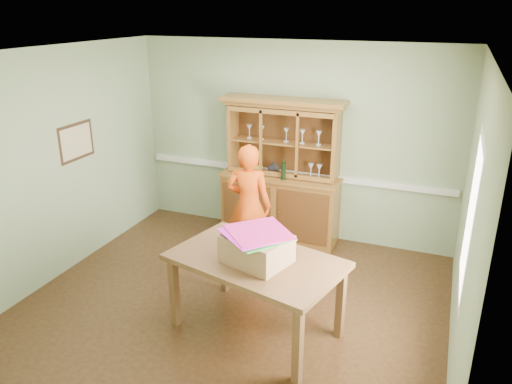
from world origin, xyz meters
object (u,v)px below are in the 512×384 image
at_px(dining_table, 256,267).
at_px(person, 249,205).
at_px(cardboard_box, 257,249).
at_px(china_hutch, 281,191).

height_order(dining_table, person, person).
height_order(dining_table, cardboard_box, cardboard_box).
bearing_deg(cardboard_box, person, 115.30).
xyz_separation_m(cardboard_box, person, (-0.64, 1.36, -0.17)).
distance_m(china_hutch, person, 0.88).
xyz_separation_m(china_hutch, person, (-0.12, -0.87, 0.09)).
bearing_deg(cardboard_box, china_hutch, 103.12).
relative_size(china_hutch, dining_table, 1.08).
height_order(china_hutch, cardboard_box, china_hutch).
relative_size(china_hutch, cardboard_box, 3.39).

